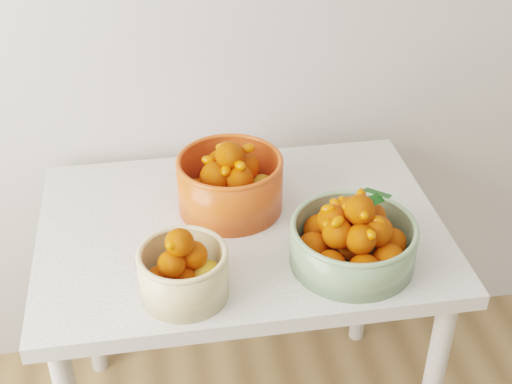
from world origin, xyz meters
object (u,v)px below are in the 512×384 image
bowl_cream (184,271)px  bowl_orange (230,182)px  table (241,254)px  bowl_green (353,239)px

bowl_cream → bowl_orange: bearing=65.4°
bowl_orange → bowl_cream: bearing=-114.6°
table → bowl_orange: bearing=101.1°
bowl_green → bowl_orange: 0.36m
table → bowl_cream: bearing=-124.2°
bowl_cream → bowl_green: bowl_green is taller
table → bowl_orange: size_ratio=3.69×
bowl_green → table: bearing=141.3°
bowl_orange → bowl_green: bearing=-46.9°
bowl_cream → bowl_green: 0.39m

